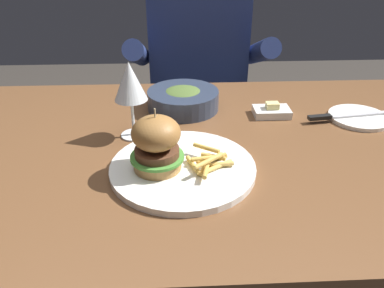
{
  "coord_description": "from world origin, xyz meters",
  "views": [
    {
      "loc": [
        -0.03,
        -0.74,
        1.16
      ],
      "look_at": [
        -0.0,
        -0.08,
        0.78
      ],
      "focal_mm": 35.0,
      "sensor_mm": 36.0,
      "label": 1
    }
  ],
  "objects_px": {
    "burger_sandwich": "(157,143)",
    "soup_bowl": "(183,99)",
    "main_plate": "(183,168)",
    "diner_person": "(197,100)",
    "bread_plate": "(359,117)",
    "table_knife": "(341,116)",
    "wine_glass": "(130,83)",
    "butter_dish": "(272,111)"
  },
  "relations": [
    {
      "from": "burger_sandwich",
      "to": "diner_person",
      "type": "bearing_deg",
      "value": 80.72
    },
    {
      "from": "wine_glass",
      "to": "diner_person",
      "type": "xyz_separation_m",
      "value": [
        0.19,
        0.63,
        -0.31
      ]
    },
    {
      "from": "table_knife",
      "to": "wine_glass",
      "type": "bearing_deg",
      "value": -173.95
    },
    {
      "from": "bread_plate",
      "to": "table_knife",
      "type": "height_order",
      "value": "table_knife"
    },
    {
      "from": "main_plate",
      "to": "table_knife",
      "type": "xyz_separation_m",
      "value": [
        0.41,
        0.21,
        0.01
      ]
    },
    {
      "from": "main_plate",
      "to": "burger_sandwich",
      "type": "xyz_separation_m",
      "value": [
        -0.05,
        -0.01,
        0.06
      ]
    },
    {
      "from": "main_plate",
      "to": "table_knife",
      "type": "relative_size",
      "value": 1.33
    },
    {
      "from": "burger_sandwich",
      "to": "bread_plate",
      "type": "distance_m",
      "value": 0.56
    },
    {
      "from": "wine_glass",
      "to": "diner_person",
      "type": "height_order",
      "value": "diner_person"
    },
    {
      "from": "butter_dish",
      "to": "soup_bowl",
      "type": "xyz_separation_m",
      "value": [
        -0.23,
        0.06,
        0.02
      ]
    },
    {
      "from": "main_plate",
      "to": "bread_plate",
      "type": "relative_size",
      "value": 1.93
    },
    {
      "from": "main_plate",
      "to": "diner_person",
      "type": "xyz_separation_m",
      "value": [
        0.08,
        0.78,
        -0.18
      ]
    },
    {
      "from": "wine_glass",
      "to": "diner_person",
      "type": "relative_size",
      "value": 0.15
    },
    {
      "from": "bread_plate",
      "to": "butter_dish",
      "type": "xyz_separation_m",
      "value": [
        -0.22,
        0.03,
        0.01
      ]
    },
    {
      "from": "wine_glass",
      "to": "bread_plate",
      "type": "height_order",
      "value": "wine_glass"
    },
    {
      "from": "butter_dish",
      "to": "diner_person",
      "type": "bearing_deg",
      "value": 106.85
    },
    {
      "from": "burger_sandwich",
      "to": "bread_plate",
      "type": "height_order",
      "value": "burger_sandwich"
    },
    {
      "from": "bread_plate",
      "to": "butter_dish",
      "type": "height_order",
      "value": "butter_dish"
    },
    {
      "from": "diner_person",
      "to": "main_plate",
      "type": "bearing_deg",
      "value": -95.8
    },
    {
      "from": "burger_sandwich",
      "to": "bread_plate",
      "type": "xyz_separation_m",
      "value": [
        0.51,
        0.22,
        -0.06
      ]
    },
    {
      "from": "table_knife",
      "to": "butter_dish",
      "type": "relative_size",
      "value": 2.35
    },
    {
      "from": "wine_glass",
      "to": "butter_dish",
      "type": "relative_size",
      "value": 1.92
    },
    {
      "from": "burger_sandwich",
      "to": "table_knife",
      "type": "distance_m",
      "value": 0.51
    },
    {
      "from": "table_knife",
      "to": "diner_person",
      "type": "xyz_separation_m",
      "value": [
        -0.33,
        0.57,
        -0.19
      ]
    },
    {
      "from": "wine_glass",
      "to": "table_knife",
      "type": "xyz_separation_m",
      "value": [
        0.52,
        0.05,
        -0.12
      ]
    },
    {
      "from": "main_plate",
      "to": "table_knife",
      "type": "distance_m",
      "value": 0.46
    },
    {
      "from": "diner_person",
      "to": "wine_glass",
      "type": "bearing_deg",
      "value": -106.84
    },
    {
      "from": "table_knife",
      "to": "bread_plate",
      "type": "bearing_deg",
      "value": 7.73
    },
    {
      "from": "wine_glass",
      "to": "bread_plate",
      "type": "relative_size",
      "value": 1.19
    },
    {
      "from": "butter_dish",
      "to": "diner_person",
      "type": "xyz_separation_m",
      "value": [
        -0.16,
        0.53,
        -0.19
      ]
    },
    {
      "from": "burger_sandwich",
      "to": "soup_bowl",
      "type": "height_order",
      "value": "burger_sandwich"
    },
    {
      "from": "bread_plate",
      "to": "soup_bowl",
      "type": "bearing_deg",
      "value": 168.74
    },
    {
      "from": "wine_glass",
      "to": "butter_dish",
      "type": "xyz_separation_m",
      "value": [
        0.35,
        0.1,
        -0.12
      ]
    },
    {
      "from": "burger_sandwich",
      "to": "soup_bowl",
      "type": "distance_m",
      "value": 0.32
    },
    {
      "from": "bread_plate",
      "to": "wine_glass",
      "type": "bearing_deg",
      "value": -173.8
    },
    {
      "from": "soup_bowl",
      "to": "main_plate",
      "type": "bearing_deg",
      "value": -91.82
    },
    {
      "from": "main_plate",
      "to": "burger_sandwich",
      "type": "distance_m",
      "value": 0.08
    },
    {
      "from": "main_plate",
      "to": "bread_plate",
      "type": "bearing_deg",
      "value": 25.24
    },
    {
      "from": "burger_sandwich",
      "to": "table_knife",
      "type": "relative_size",
      "value": 0.58
    },
    {
      "from": "table_knife",
      "to": "burger_sandwich",
      "type": "bearing_deg",
      "value": -154.63
    },
    {
      "from": "table_knife",
      "to": "diner_person",
      "type": "relative_size",
      "value": 0.19
    },
    {
      "from": "main_plate",
      "to": "butter_dish",
      "type": "height_order",
      "value": "butter_dish"
    }
  ]
}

